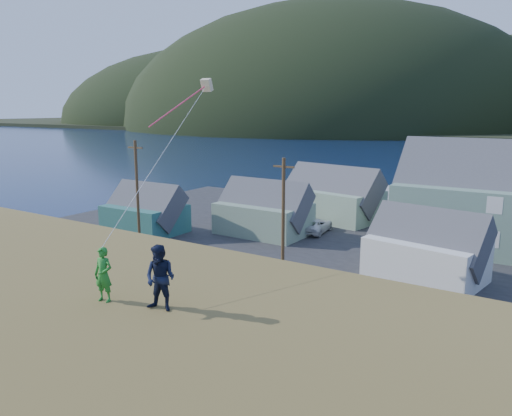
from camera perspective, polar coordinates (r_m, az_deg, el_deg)
The scene contains 13 objects.
ground at distance 33.24m, azimuth 6.15°, elevation -10.95°, with size 900.00×900.00×0.00m, color #0A1638.
grass_strip at distance 31.58m, azimuth 4.48°, elevation -12.05°, with size 110.00×8.00×0.10m, color #4C3D19.
waterfront_lot at distance 48.26m, azimuth 15.33°, elevation -4.07°, with size 72.00×36.00×0.12m, color #28282B.
wharf at distance 71.40m, azimuth 16.41°, elevation 1.15°, with size 26.00×14.00×0.90m, color gray.
shed_teal at distance 51.72m, azimuth -12.58°, elevation -0.30°, with size 7.95×5.59×6.25m.
shed_palegreen_near at distance 49.86m, azimuth 0.88°, elevation -0.25°, with size 9.31×5.96×6.68m.
shed_white at distance 38.58m, azimuth 18.91°, elevation -4.37°, with size 8.98×6.68×6.56m.
shed_palegreen_far at distance 57.22m, azimuth 8.61°, elevation 1.49°, with size 12.13×8.25×7.52m.
utility_poles at distance 34.43m, azimuth 2.87°, elevation -1.71°, with size 29.09×0.24×9.86m.
parked_cars at distance 53.72m, azimuth 7.13°, elevation -1.31°, with size 22.20×11.80×1.51m.
kite_flyer_green at distance 14.82m, azimuth -17.03°, elevation -7.29°, with size 0.57×0.38×1.57m, color #217C27.
kite_flyer_navy at distance 13.78m, azimuth -10.88°, elevation -7.87°, with size 0.88×0.69×1.82m, color black.
kite_rig at distance 22.78m, azimuth -6.28°, elevation 13.25°, with size 2.34×4.81×10.88m.
Camera 1 is at (13.64, -27.56, 12.61)m, focal length 35.00 mm.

